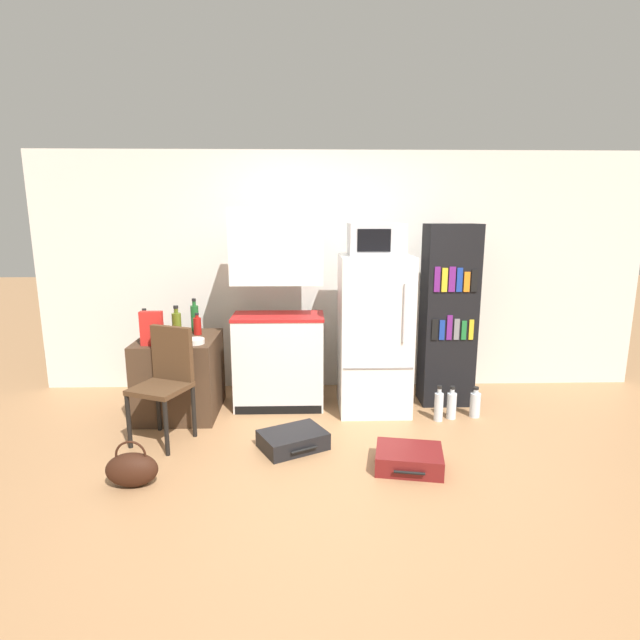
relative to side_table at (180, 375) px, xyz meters
name	(u,v)px	position (x,y,z in m)	size (l,w,h in m)	color
ground_plane	(333,475)	(1.38, -1.21, -0.37)	(24.00, 24.00, 0.00)	#A3754C
wall_back	(342,272)	(1.58, 0.79, 0.88)	(6.40, 0.10, 2.49)	silver
side_table	(180,375)	(0.00, 0.00, 0.00)	(0.71, 0.77, 0.73)	#422D1E
kitchen_hutch	(278,317)	(0.92, 0.16, 0.52)	(0.87, 0.47, 1.91)	silver
refrigerator	(374,334)	(1.83, 0.06, 0.38)	(0.66, 0.67, 1.48)	white
microwave	(376,239)	(1.83, 0.06, 1.26)	(0.50, 0.40, 0.29)	#B7B7BC
bookshelf	(448,316)	(2.58, 0.21, 0.52)	(0.50, 0.36, 1.77)	black
bottle_wine_dark	(149,329)	(-0.22, -0.12, 0.47)	(0.08, 0.08, 0.26)	black
bottle_clear_short	(159,328)	(-0.20, 0.11, 0.43)	(0.08, 0.08, 0.16)	silver
bottle_blue_soda	(145,325)	(-0.30, 0.04, 0.48)	(0.07, 0.07, 0.27)	#1E47A3
bottle_ketchup_red	(197,326)	(0.16, 0.12, 0.45)	(0.07, 0.07, 0.21)	#AD1914
bottle_olive_oil	(177,325)	(0.02, -0.06, 0.50)	(0.08, 0.08, 0.31)	#566619
bottle_green_tall	(195,317)	(0.10, 0.28, 0.50)	(0.08, 0.08, 0.32)	#1E6028
bowl	(195,341)	(0.21, -0.23, 0.39)	(0.16, 0.16, 0.05)	silver
cereal_box	(152,328)	(-0.15, -0.27, 0.52)	(0.19, 0.07, 0.30)	red
chair	(166,374)	(0.03, -0.55, 0.19)	(0.52, 0.52, 0.95)	black
suitcase_large_flat	(293,440)	(1.08, -0.78, -0.30)	(0.61, 0.55, 0.14)	black
suitcase_small_flat	(409,459)	(1.95, -1.13, -0.29)	(0.55, 0.47, 0.14)	maroon
handbag	(132,469)	(-0.02, -1.32, -0.24)	(0.36, 0.20, 0.33)	#33190F
water_bottle_front	(452,405)	(2.53, -0.22, -0.24)	(0.09, 0.09, 0.31)	silver
water_bottle_middle	(475,404)	(2.76, -0.19, -0.24)	(0.10, 0.10, 0.29)	silver
water_bottle_back	(439,406)	(2.39, -0.27, -0.23)	(0.08, 0.08, 0.33)	silver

